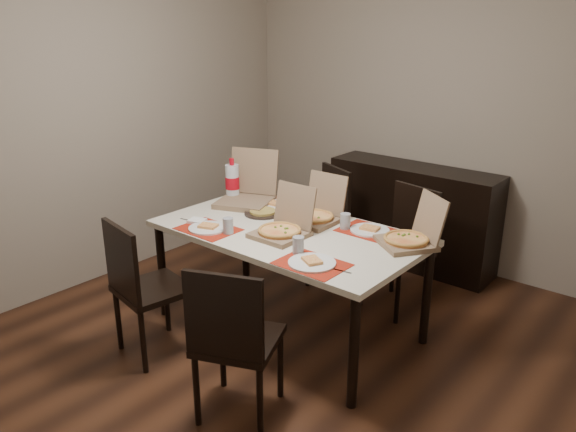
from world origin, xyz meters
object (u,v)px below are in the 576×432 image
object	(u,v)px
pizza_box_center	(283,228)
sideboard	(411,216)
chair_near_left	(142,284)
dip_bowl	(323,225)
chair_far_right	(404,243)
chair_far_left	(324,217)
chair_near_right	(233,337)
dining_table	(288,239)
soda_bottle	(232,182)

from	to	relation	value
pizza_box_center	sideboard	bearing A→B (deg)	87.86
chair_near_left	dip_bowl	bearing A→B (deg)	58.74
chair_far_right	pizza_box_center	world-z (taller)	pizza_box_center
chair_far_left	dip_bowl	xyz separation A→B (m)	(0.52, -0.73, 0.25)
sideboard	chair_far_right	world-z (taller)	chair_far_right
chair_near_right	dip_bowl	distance (m)	1.19
chair_far_left	dining_table	bearing A→B (deg)	-67.88
chair_near_left	dip_bowl	distance (m)	1.26
sideboard	chair_far_right	distance (m)	0.83
soda_bottle	pizza_box_center	bearing A→B (deg)	-23.70
dining_table	soda_bottle	xyz separation A→B (m)	(-0.79, 0.26, 0.21)
dining_table	chair_near_right	world-z (taller)	chair_near_right
pizza_box_center	dip_bowl	distance (m)	0.33
chair_near_right	chair_far_right	bearing A→B (deg)	88.83
chair_near_left	pizza_box_center	world-z (taller)	pizza_box_center
pizza_box_center	soda_bottle	size ratio (longest dim) A/B	1.07
dip_bowl	pizza_box_center	bearing A→B (deg)	-109.23
chair_near_left	pizza_box_center	bearing A→B (deg)	54.55
sideboard	chair_near_left	bearing A→B (deg)	-103.74
dining_table	chair_far_left	xyz separation A→B (m)	(-0.38, 0.93, -0.17)
sideboard	soda_bottle	xyz separation A→B (m)	(-0.89, -1.34, 0.44)
chair_near_right	chair_far_left	world-z (taller)	same
chair_far_right	dip_bowl	size ratio (longest dim) A/B	9.19
chair_far_right	sideboard	bearing A→B (deg)	113.91
chair_far_right	pizza_box_center	size ratio (longest dim) A/B	2.63
sideboard	dip_bowl	distance (m)	1.43
pizza_box_center	dip_bowl	world-z (taller)	pizza_box_center
pizza_box_center	chair_near_right	bearing A→B (deg)	-66.37
chair_far_left	chair_far_right	xyz separation A→B (m)	(0.82, -0.09, 0.00)
chair_near_right	pizza_box_center	distance (m)	0.95
chair_far_left	dip_bowl	bearing A→B (deg)	-54.21
chair_far_right	soda_bottle	size ratio (longest dim) A/B	2.82
sideboard	chair_near_right	distance (m)	2.55
chair_far_left	soda_bottle	distance (m)	0.87
chair_near_right	chair_far_left	xyz separation A→B (m)	(-0.78, 1.86, 0.00)
chair_near_left	soda_bottle	size ratio (longest dim) A/B	2.82
pizza_box_center	chair_near_left	bearing A→B (deg)	-125.45
sideboard	dining_table	bearing A→B (deg)	-93.70
chair_near_left	chair_near_right	bearing A→B (deg)	-4.95
chair_near_right	chair_far_left	bearing A→B (deg)	112.73
dining_table	soda_bottle	bearing A→B (deg)	161.78
dining_table	chair_near_right	xyz separation A→B (m)	(0.40, -0.93, -0.17)
chair_far_left	chair_far_right	world-z (taller)	same
dining_table	pizza_box_center	distance (m)	0.16
chair_far_left	dip_bowl	distance (m)	0.93
chair_far_left	chair_near_left	bearing A→B (deg)	-93.81
dining_table	chair_far_right	xyz separation A→B (m)	(0.44, 0.84, -0.17)
pizza_box_center	soda_bottle	bearing A→B (deg)	156.30
chair_near_left	dip_bowl	world-z (taller)	chair_near_left
soda_bottle	dining_table	bearing A→B (deg)	-18.22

